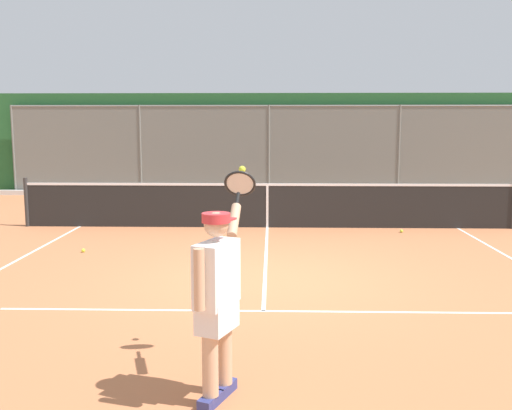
# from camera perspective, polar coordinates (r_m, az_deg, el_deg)

# --- Properties ---
(ground_plane) EXTENTS (60.00, 60.00, 0.00)m
(ground_plane) POSITION_cam_1_polar(r_m,az_deg,el_deg) (8.43, 0.88, -7.35)
(ground_plane) COLOR #B76B42
(court_line_markings) EXTENTS (8.26, 10.32, 0.01)m
(court_line_markings) POSITION_cam_1_polar(r_m,az_deg,el_deg) (6.81, 0.70, -11.12)
(court_line_markings) COLOR white
(court_line_markings) RESTS_ON ground
(fence_backdrop) EXTENTS (19.14, 1.37, 3.18)m
(fence_backdrop) POSITION_cam_1_polar(r_m,az_deg,el_deg) (18.77, 1.28, 6.01)
(fence_backdrop) COLOR slate
(fence_backdrop) RESTS_ON ground
(tennis_net) EXTENTS (10.61, 0.09, 1.07)m
(tennis_net) POSITION_cam_1_polar(r_m,az_deg,el_deg) (12.50, 1.12, 0.01)
(tennis_net) COLOR #2D2D2D
(tennis_net) RESTS_ON ground
(tennis_player) EXTENTS (0.48, 1.33, 1.84)m
(tennis_player) POSITION_cam_1_polar(r_m,az_deg,el_deg) (4.69, -3.82, -8.63)
(tennis_player) COLOR navy
(tennis_player) RESTS_ON ground
(tennis_ball_by_sideline) EXTENTS (0.07, 0.07, 0.07)m
(tennis_ball_by_sideline) POSITION_cam_1_polar(r_m,az_deg,el_deg) (10.61, -16.64, -4.31)
(tennis_ball_by_sideline) COLOR #CCDB33
(tennis_ball_by_sideline) RESTS_ON ground
(tennis_ball_near_net) EXTENTS (0.07, 0.07, 0.07)m
(tennis_ball_near_net) POSITION_cam_1_polar(r_m,az_deg,el_deg) (12.35, 14.13, -2.50)
(tennis_ball_near_net) COLOR #C1D138
(tennis_ball_near_net) RESTS_ON ground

